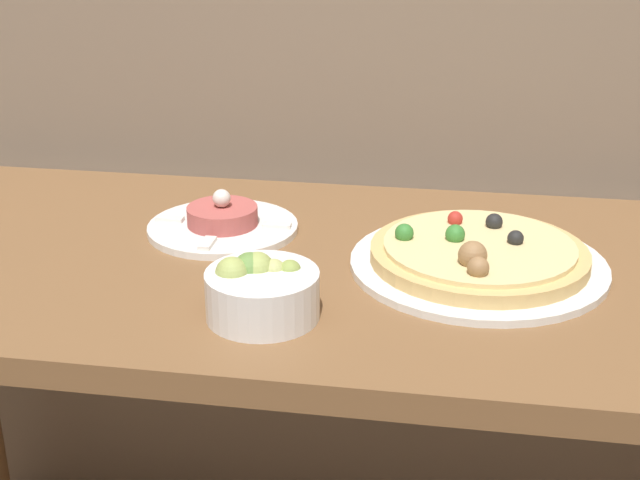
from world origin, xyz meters
name	(u,v)px	position (x,y,z in m)	size (l,w,h in m)	color
dining_table	(300,340)	(0.00, 0.30, 0.68)	(1.43, 0.61, 0.80)	brown
pizza_plate	(478,257)	(0.23, 0.31, 0.82)	(0.33, 0.33, 0.06)	white
tartare_plate	(223,223)	(-0.12, 0.38, 0.81)	(0.21, 0.21, 0.06)	white
small_bowl	(261,290)	(-0.01, 0.14, 0.83)	(0.13, 0.13, 0.07)	white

